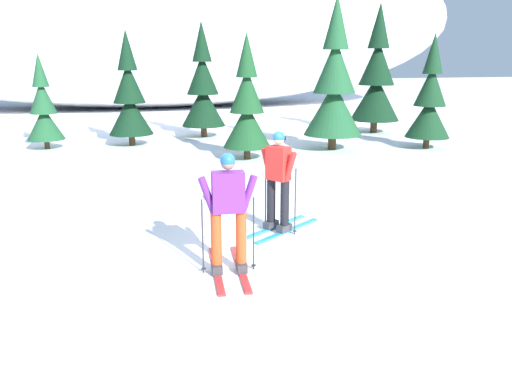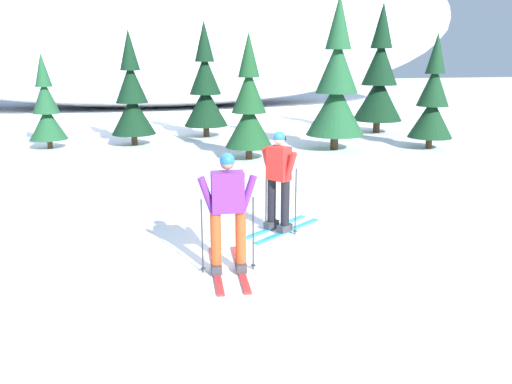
{
  "view_description": "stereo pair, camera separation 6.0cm",
  "coord_description": "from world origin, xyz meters",
  "px_view_note": "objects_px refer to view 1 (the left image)",
  "views": [
    {
      "loc": [
        -1.79,
        -7.39,
        2.96
      ],
      "look_at": [
        0.09,
        -0.1,
        0.95
      ],
      "focal_mm": 35.48,
      "sensor_mm": 36.0,
      "label": 1
    },
    {
      "loc": [
        -1.73,
        -7.41,
        2.96
      ],
      "look_at": [
        0.09,
        -0.1,
        0.95
      ],
      "focal_mm": 35.48,
      "sensor_mm": 36.0,
      "label": 2
    }
  ],
  "objects_px": {
    "pine_tree_center_left": "(203,89)",
    "pine_tree_center_right": "(334,87)",
    "pine_tree_right": "(430,101)",
    "pine_tree_far_right": "(376,80)",
    "skier_red_jacket": "(278,181)",
    "pine_tree_center": "(247,107)",
    "pine_tree_far_left": "(43,110)",
    "pine_tree_left": "(129,98)",
    "skier_purple_jacket": "(228,211)"
  },
  "relations": [
    {
      "from": "pine_tree_center_left",
      "to": "pine_tree_center_right",
      "type": "xyz_separation_m",
      "value": [
        3.69,
        -3.77,
        0.26
      ]
    },
    {
      "from": "pine_tree_right",
      "to": "pine_tree_far_right",
      "type": "bearing_deg",
      "value": 89.94
    },
    {
      "from": "skier_red_jacket",
      "to": "pine_tree_center",
      "type": "xyz_separation_m",
      "value": [
        0.99,
        6.47,
        0.62
      ]
    },
    {
      "from": "pine_tree_center_left",
      "to": "pine_tree_far_right",
      "type": "height_order",
      "value": "pine_tree_far_right"
    },
    {
      "from": "pine_tree_center",
      "to": "pine_tree_far_left",
      "type": "bearing_deg",
      "value": 151.0
    },
    {
      "from": "pine_tree_left",
      "to": "pine_tree_far_left",
      "type": "bearing_deg",
      "value": 179.93
    },
    {
      "from": "pine_tree_center_left",
      "to": "pine_tree_center",
      "type": "bearing_deg",
      "value": -82.81
    },
    {
      "from": "pine_tree_center_right",
      "to": "pine_tree_right",
      "type": "height_order",
      "value": "pine_tree_center_right"
    },
    {
      "from": "pine_tree_center_left",
      "to": "pine_tree_center_right",
      "type": "relative_size",
      "value": 0.87
    },
    {
      "from": "pine_tree_left",
      "to": "pine_tree_far_right",
      "type": "relative_size",
      "value": 0.77
    },
    {
      "from": "pine_tree_far_left",
      "to": "pine_tree_left",
      "type": "height_order",
      "value": "pine_tree_left"
    },
    {
      "from": "skier_purple_jacket",
      "to": "pine_tree_right",
      "type": "height_order",
      "value": "pine_tree_right"
    },
    {
      "from": "pine_tree_far_left",
      "to": "pine_tree_center_right",
      "type": "relative_size",
      "value": 0.64
    },
    {
      "from": "pine_tree_center",
      "to": "pine_tree_right",
      "type": "bearing_deg",
      "value": 2.82
    },
    {
      "from": "pine_tree_center",
      "to": "pine_tree_center_left",
      "type": "bearing_deg",
      "value": 97.19
    },
    {
      "from": "pine_tree_center_right",
      "to": "pine_tree_center",
      "type": "bearing_deg",
      "value": -164.0
    },
    {
      "from": "pine_tree_left",
      "to": "pine_tree_right",
      "type": "distance_m",
      "value": 10.03
    },
    {
      "from": "skier_purple_jacket",
      "to": "pine_tree_center_right",
      "type": "relative_size",
      "value": 0.35
    },
    {
      "from": "pine_tree_center_right",
      "to": "skier_red_jacket",
      "type": "bearing_deg",
      "value": -119.1
    },
    {
      "from": "skier_red_jacket",
      "to": "pine_tree_center",
      "type": "distance_m",
      "value": 6.57
    },
    {
      "from": "pine_tree_far_left",
      "to": "pine_tree_left",
      "type": "relative_size",
      "value": 0.8
    },
    {
      "from": "pine_tree_far_left",
      "to": "pine_tree_far_right",
      "type": "height_order",
      "value": "pine_tree_far_right"
    },
    {
      "from": "pine_tree_center",
      "to": "pine_tree_far_right",
      "type": "height_order",
      "value": "pine_tree_far_right"
    },
    {
      "from": "skier_red_jacket",
      "to": "pine_tree_left",
      "type": "distance_m",
      "value": 10.11
    },
    {
      "from": "pine_tree_center",
      "to": "skier_red_jacket",
      "type": "bearing_deg",
      "value": -98.71
    },
    {
      "from": "pine_tree_center_right",
      "to": "pine_tree_far_right",
      "type": "xyz_separation_m",
      "value": [
        3.15,
        3.21,
        0.06
      ]
    },
    {
      "from": "pine_tree_center_right",
      "to": "pine_tree_far_right",
      "type": "distance_m",
      "value": 4.5
    },
    {
      "from": "pine_tree_center_left",
      "to": "pine_tree_far_right",
      "type": "bearing_deg",
      "value": -4.72
    },
    {
      "from": "pine_tree_right",
      "to": "pine_tree_far_right",
      "type": "relative_size",
      "value": 0.74
    },
    {
      "from": "skier_red_jacket",
      "to": "pine_tree_left",
      "type": "xyz_separation_m",
      "value": [
        -2.31,
        9.82,
        0.71
      ]
    },
    {
      "from": "skier_purple_jacket",
      "to": "skier_red_jacket",
      "type": "bearing_deg",
      "value": 52.22
    },
    {
      "from": "pine_tree_far_left",
      "to": "pine_tree_center",
      "type": "distance_m",
      "value": 6.93
    },
    {
      "from": "pine_tree_left",
      "to": "pine_tree_center",
      "type": "distance_m",
      "value": 4.7
    },
    {
      "from": "pine_tree_far_left",
      "to": "pine_tree_center_right",
      "type": "bearing_deg",
      "value": -15.07
    },
    {
      "from": "pine_tree_far_left",
      "to": "pine_tree_far_right",
      "type": "relative_size",
      "value": 0.62
    },
    {
      "from": "skier_purple_jacket",
      "to": "pine_tree_center_right",
      "type": "height_order",
      "value": "pine_tree_center_right"
    },
    {
      "from": "pine_tree_center",
      "to": "skier_purple_jacket",
      "type": "bearing_deg",
      "value": -105.22
    },
    {
      "from": "pine_tree_far_left",
      "to": "pine_tree_far_right",
      "type": "distance_m",
      "value": 12.36
    },
    {
      "from": "skier_purple_jacket",
      "to": "pine_tree_center_right",
      "type": "xyz_separation_m",
      "value": [
        5.28,
        8.89,
        1.13
      ]
    },
    {
      "from": "skier_purple_jacket",
      "to": "pine_tree_center_left",
      "type": "distance_m",
      "value": 12.79
    },
    {
      "from": "pine_tree_center_left",
      "to": "pine_tree_center",
      "type": "distance_m",
      "value": 4.71
    },
    {
      "from": "skier_purple_jacket",
      "to": "pine_tree_left",
      "type": "bearing_deg",
      "value": 95.65
    },
    {
      "from": "pine_tree_far_left",
      "to": "pine_tree_center",
      "type": "bearing_deg",
      "value": -29.0
    },
    {
      "from": "pine_tree_right",
      "to": "skier_purple_jacket",
      "type": "bearing_deg",
      "value": -135.43
    },
    {
      "from": "pine_tree_center",
      "to": "pine_tree_right",
      "type": "relative_size",
      "value": 0.98
    },
    {
      "from": "skier_red_jacket",
      "to": "pine_tree_center_left",
      "type": "bearing_deg",
      "value": 87.93
    },
    {
      "from": "pine_tree_far_left",
      "to": "pine_tree_center",
      "type": "relative_size",
      "value": 0.85
    },
    {
      "from": "skier_red_jacket",
      "to": "pine_tree_far_right",
      "type": "distance_m",
      "value": 12.87
    },
    {
      "from": "pine_tree_left",
      "to": "pine_tree_center",
      "type": "xyz_separation_m",
      "value": [
        3.3,
        -3.35,
        -0.08
      ]
    },
    {
      "from": "skier_purple_jacket",
      "to": "pine_tree_far_left",
      "type": "xyz_separation_m",
      "value": [
        -3.88,
        11.35,
        0.39
      ]
    }
  ]
}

